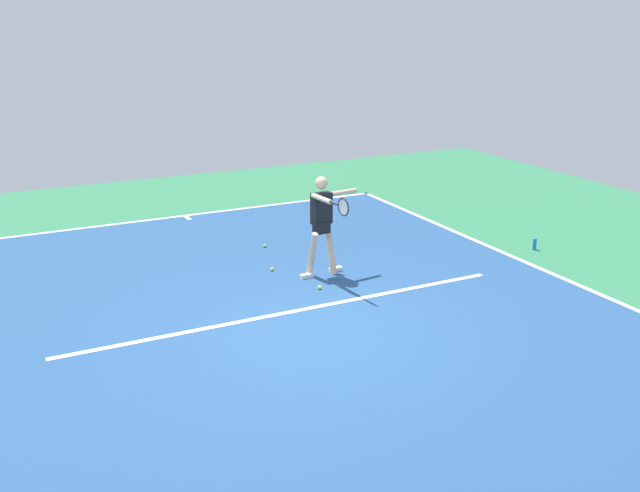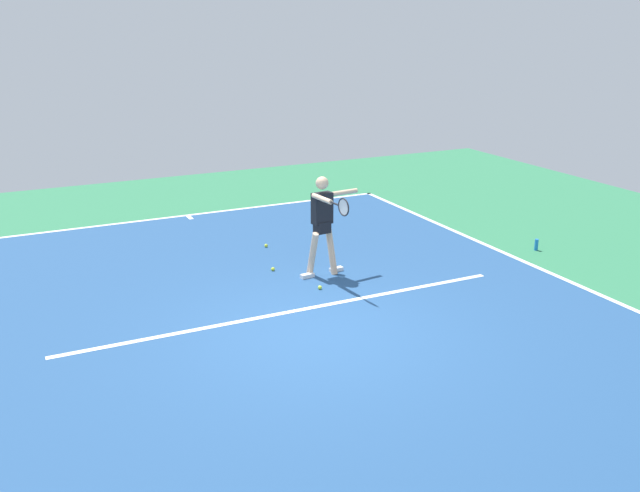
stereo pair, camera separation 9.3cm
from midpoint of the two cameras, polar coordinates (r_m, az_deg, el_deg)
The scene contains 11 objects.
ground_plane at distance 9.93m, azimuth -0.41°, elevation -7.04°, with size 21.78×21.78×0.00m, color #2D754C.
court_surface at distance 9.93m, azimuth -0.41°, elevation -7.03°, with size 9.46×13.65×0.00m, color navy.
court_line_baseline_near at distance 15.94m, azimuth -11.12°, elevation 2.45°, with size 9.46×0.10×0.01m, color white.
court_line_sideline_left at distance 12.54m, azimuth 19.22°, elevation -2.60°, with size 0.10×13.65×0.01m, color white.
court_line_service at distance 10.61m, azimuth -2.35°, elevation -5.33°, with size 7.09×0.10×0.01m, color white.
court_line_centre_mark at distance 15.75m, azimuth -10.93°, elevation 2.28°, with size 0.10×0.30×0.01m, color white.
tennis_player at distance 11.74m, azimuth 0.01°, elevation 2.17°, with size 1.12×1.23×1.74m.
tennis_ball_centre_court at distance 11.41m, azimuth -0.26°, elevation -3.41°, with size 0.07×0.07×0.07m, color #C6E53D.
tennis_ball_by_baseline at distance 12.25m, azimuth -4.14°, elevation -1.91°, with size 0.07×0.07×0.07m, color #CCE033.
tennis_ball_by_sideline at distance 13.52m, azimuth -4.73°, elevation 0.02°, with size 0.07×0.07×0.07m, color #CCE033.
water_bottle at distance 13.92m, azimuth 16.94°, elevation 0.15°, with size 0.07×0.07×0.22m, color blue.
Camera 1 is at (3.96, 8.06, 4.24)m, focal length 39.19 mm.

